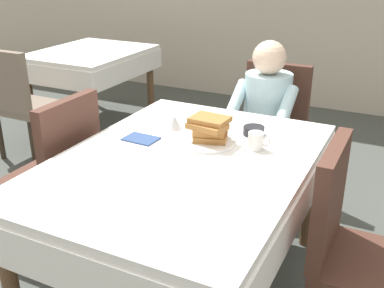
{
  "coord_description": "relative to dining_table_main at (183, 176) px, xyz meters",
  "views": [
    {
      "loc": [
        0.91,
        -1.73,
        1.63
      ],
      "look_at": [
        0.01,
        0.06,
        0.79
      ],
      "focal_mm": 43.56,
      "sensor_mm": 36.0,
      "label": 1
    }
  ],
  "objects": [
    {
      "name": "ground_plane",
      "position": [
        0.0,
        0.0,
        -0.65
      ],
      "size": [
        14.0,
        14.0,
        0.0
      ],
      "primitive_type": "plane",
      "color": "#474C47"
    },
    {
      "name": "cup_coffee",
      "position": [
        0.26,
        0.25,
        0.13
      ],
      "size": [
        0.11,
        0.08,
        0.08
      ],
      "color": "white",
      "rests_on": "dining_table_main"
    },
    {
      "name": "background_chair_empty",
      "position": [
        -1.93,
        0.84,
        -0.12
      ],
      "size": [
        0.44,
        0.45,
        0.93
      ],
      "color": "#7A6B5B",
      "rests_on": "ground"
    },
    {
      "name": "breakfast_stack",
      "position": [
        0.03,
        0.22,
        0.17
      ],
      "size": [
        0.2,
        0.18,
        0.12
      ],
      "color": "#A36B33",
      "rests_on": "plate_breakfast"
    },
    {
      "name": "chair_left_side",
      "position": [
        -0.77,
        0.0,
        -0.12
      ],
      "size": [
        0.45,
        0.44,
        0.93
      ],
      "rotation": [
        0.0,
        0.0,
        1.57
      ],
      "color": "#4C2D23",
      "rests_on": "ground"
    },
    {
      "name": "knife_right_of_plate",
      "position": [
        0.22,
        0.2,
        0.09
      ],
      "size": [
        0.03,
        0.2,
        0.0
      ],
      "primitive_type": "cube",
      "rotation": [
        0.0,
        0.0,
        1.49
      ],
      "color": "silver",
      "rests_on": "dining_table_main"
    },
    {
      "name": "spoon_near_edge",
      "position": [
        -0.01,
        -0.12,
        0.09
      ],
      "size": [
        0.15,
        0.02,
        0.0
      ],
      "primitive_type": "cube",
      "rotation": [
        0.0,
        0.0,
        0.04
      ],
      "color": "silver",
      "rests_on": "dining_table_main"
    },
    {
      "name": "dining_table_main",
      "position": [
        0.0,
        0.0,
        0.0
      ],
      "size": [
        1.12,
        1.52,
        0.74
      ],
      "color": "white",
      "rests_on": "ground"
    },
    {
      "name": "plate_breakfast",
      "position": [
        0.03,
        0.22,
        0.1
      ],
      "size": [
        0.28,
        0.28,
        0.02
      ],
      "primitive_type": "cylinder",
      "color": "white",
      "rests_on": "dining_table_main"
    },
    {
      "name": "bowl_butter",
      "position": [
        0.19,
        0.42,
        0.11
      ],
      "size": [
        0.11,
        0.11,
        0.04
      ],
      "primitive_type": "cylinder",
      "color": "black",
      "rests_on": "dining_table_main"
    },
    {
      "name": "chair_diner",
      "position": [
        0.07,
        1.17,
        -0.12
      ],
      "size": [
        0.44,
        0.45,
        0.93
      ],
      "rotation": [
        0.0,
        0.0,
        3.14
      ],
      "color": "#4C2D23",
      "rests_on": "ground"
    },
    {
      "name": "diner_person",
      "position": [
        0.07,
        1.01,
        0.02
      ],
      "size": [
        0.4,
        0.43,
        1.12
      ],
      "rotation": [
        0.0,
        0.0,
        3.14
      ],
      "color": "silver",
      "rests_on": "ground"
    },
    {
      "name": "chair_right_side",
      "position": [
        0.77,
        0.0,
        -0.12
      ],
      "size": [
        0.45,
        0.44,
        0.93
      ],
      "rotation": [
        0.0,
        0.0,
        -1.57
      ],
      "color": "#4C2D23",
      "rests_on": "ground"
    },
    {
      "name": "background_table_far",
      "position": [
        -1.93,
        1.79,
        -0.03
      ],
      "size": [
        0.92,
        1.12,
        0.74
      ],
      "color": "white",
      "rests_on": "ground"
    },
    {
      "name": "syrup_pitcher",
      "position": [
        -0.22,
        0.31,
        0.13
      ],
      "size": [
        0.08,
        0.08,
        0.07
      ],
      "color": "silver",
      "rests_on": "dining_table_main"
    },
    {
      "name": "fork_left_of_plate",
      "position": [
        -0.16,
        0.2,
        0.09
      ],
      "size": [
        0.02,
        0.18,
        0.0
      ],
      "primitive_type": "cube",
      "rotation": [
        0.0,
        0.0,
        1.55
      ],
      "color": "silver",
      "rests_on": "dining_table_main"
    },
    {
      "name": "napkin_folded",
      "position": [
        -0.3,
        0.11,
        0.09
      ],
      "size": [
        0.17,
        0.13,
        0.01
      ],
      "primitive_type": "cube",
      "rotation": [
        0.0,
        0.0,
        -0.04
      ],
      "color": "#334C7F",
      "rests_on": "dining_table_main"
    }
  ]
}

